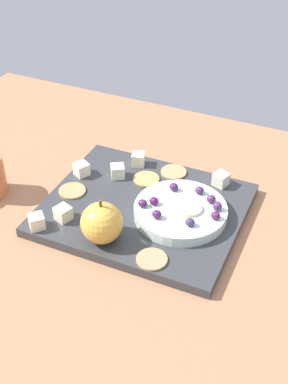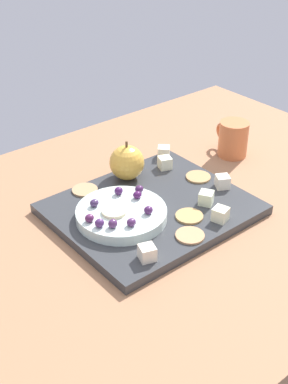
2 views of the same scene
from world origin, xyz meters
The scene contains 25 objects.
table centered at (0.00, 0.00, 2.11)cm, with size 115.15×80.08×4.21cm, color #9C6C4A.
platter centered at (-1.67, 0.05, 5.12)cm, with size 35.32×29.77×1.81cm, color #343639.
serving_dish centered at (-8.77, 0.45, 7.02)cm, with size 16.58×16.58×2.00cm, color silver.
apple_whole centered at (1.05, 10.99, 9.58)cm, with size 7.13×7.13×7.13cm, color gold.
apple_stem centered at (1.05, 10.99, 13.75)cm, with size 0.50×0.50×1.20cm, color brown.
cheese_cube_0 centered at (12.78, 12.96, 7.29)cm, with size 2.54×2.54×2.54cm, color #EFE2C2.
cheese_cube_1 centered at (4.78, -11.70, 7.29)cm, with size 2.54×2.54×2.54cm, color #F5F4C6.
cheese_cube_2 centered at (-12.50, -11.83, 7.29)cm, with size 2.54×2.54×2.54cm, color #F1E4C8.
cheese_cube_3 centered at (13.48, -3.99, 7.29)cm, with size 2.54×2.54×2.54cm, color #F6E7CC.
cheese_cube_4 centered at (9.77, 9.16, 7.29)cm, with size 2.54×2.54×2.54cm, color #F6F1C8.
cheese_cube_5 centered at (6.69, -6.19, 7.29)cm, with size 2.54×2.54×2.54cm, color #EAF4C6.
cracker_0 centered at (-8.55, 12.28, 6.22)cm, with size 5.11×5.11×0.40cm, color tan.
cracker_1 centered at (-2.85, -11.82, 6.22)cm, with size 5.11×5.11×0.40cm, color tan.
cracker_2 centered at (1.14, -7.45, 6.22)cm, with size 5.11×5.11×0.40cm, color tan.
cracker_3 centered at (12.39, 1.70, 6.22)cm, with size 5.11×5.11×0.40cm, color tan.
grape_0 centered at (-2.56, 2.54, 8.72)cm, with size 1.69×1.52×1.41cm, color #431F4A.
grape_1 centered at (-10.44, -5.08, 8.74)cm, with size 1.69×1.52×1.45cm, color #4D2755.
grape_2 centered at (-4.13, 1.13, 8.73)cm, with size 1.69×1.52×1.42cm, color #45174C.
grape_3 centered at (-15.28, 0.53, 8.74)cm, with size 1.69×1.52×1.44cm, color #52214B.
grape_4 centered at (-5.83, -4.10, 8.77)cm, with size 1.69×1.52×1.50cm, color #45204D.
grape_5 centered at (-14.84, -1.87, 8.80)cm, with size 1.69×1.52×1.58cm, color #4C2961.
grape_6 centered at (-11.91, 3.94, 8.73)cm, with size 1.69×1.52×1.42cm, color #3F2A51.
grape_7 centered at (-13.19, -3.44, 8.80)cm, with size 1.69×1.52×1.57cm, color #502A57.
grape_8 centered at (-6.04, 4.39, 8.79)cm, with size 1.69×1.52×1.56cm, color #451E53.
apple_slice_0 centered at (-10.36, 0.32, 8.31)cm, with size 4.47×4.47×0.60cm, color beige.
Camera 1 is at (-31.98, 67.91, 66.28)cm, focal length 49.06 mm.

